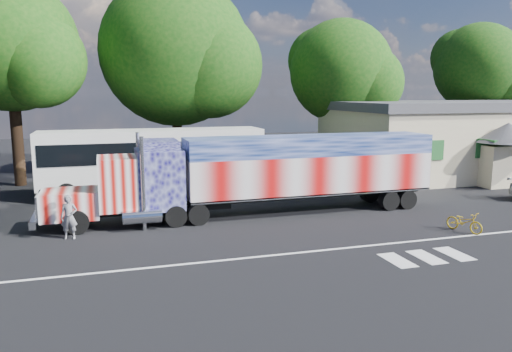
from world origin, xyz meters
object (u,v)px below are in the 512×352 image
object	(u,v)px
coach_bus	(154,160)
tree_far_ne	(480,68)
tree_nw_a	(12,45)
tree_ne_a	(343,72)
bicycle	(464,222)
woman	(69,217)
tree_n_mid	(178,52)
semi_truck	(265,172)

from	to	relation	value
coach_bus	tree_far_ne	distance (m)	32.35
tree_far_ne	tree_nw_a	bearing A→B (deg)	-173.80
tree_ne_a	tree_far_ne	world-z (taller)	tree_far_ne
bicycle	woman	bearing A→B (deg)	147.72
tree_far_ne	bicycle	bearing A→B (deg)	-131.25
bicycle	tree_n_mid	size ratio (longest dim) A/B	0.12
woman	tree_far_ne	world-z (taller)	tree_far_ne
coach_bus	tree_ne_a	distance (m)	17.10
semi_truck	tree_nw_a	distance (m)	18.30
woman	bicycle	world-z (taller)	woman
bicycle	tree_far_ne	world-z (taller)	tree_far_ne
semi_truck	tree_ne_a	world-z (taller)	tree_ne_a
bicycle	coach_bus	bearing A→B (deg)	114.70
semi_truck	tree_n_mid	world-z (taller)	tree_n_mid
semi_truck	tree_nw_a	bearing A→B (deg)	136.23
bicycle	tree_nw_a	world-z (taller)	tree_nw_a
tree_nw_a	tree_ne_a	bearing A→B (deg)	2.68
bicycle	tree_n_mid	bearing A→B (deg)	96.81
tree_n_mid	tree_far_ne	xyz separation A→B (m)	(27.88, 2.33, -0.60)
tree_ne_a	semi_truck	bearing A→B (deg)	-129.21
tree_ne_a	tree_n_mid	xyz separation A→B (m)	(-12.50, 0.76, 1.26)
semi_truck	coach_bus	world-z (taller)	semi_truck
tree_nw_a	semi_truck	bearing A→B (deg)	-43.77
bicycle	tree_ne_a	bearing A→B (deg)	60.81
tree_ne_a	tree_n_mid	world-z (taller)	tree_n_mid
tree_nw_a	coach_bus	bearing A→B (deg)	-32.27
coach_bus	tree_nw_a	xyz separation A→B (m)	(-7.77, 4.91, 6.74)
semi_truck	woman	world-z (taller)	semi_truck
tree_n_mid	tree_ne_a	bearing A→B (deg)	-3.47
woman	bicycle	xyz separation A→B (m)	(15.90, -3.84, -0.46)
bicycle	tree_n_mid	world-z (taller)	tree_n_mid
tree_n_mid	coach_bus	bearing A→B (deg)	-110.90
coach_bus	tree_far_ne	size ratio (longest dim) A/B	1.05
coach_bus	tree_ne_a	bearing A→B (deg)	21.63
tree_n_mid	tree_far_ne	size ratio (longest dim) A/B	1.15
semi_truck	tree_far_ne	world-z (taller)	tree_far_ne
woman	coach_bus	bearing A→B (deg)	71.39
semi_truck	tree_nw_a	xyz separation A→B (m)	(-12.33, 11.81, 6.59)
coach_bus	bicycle	distance (m)	17.06
tree_far_ne	woman	bearing A→B (deg)	-153.13
woman	semi_truck	bearing A→B (deg)	18.16
tree_n_mid	tree_far_ne	bearing A→B (deg)	4.77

